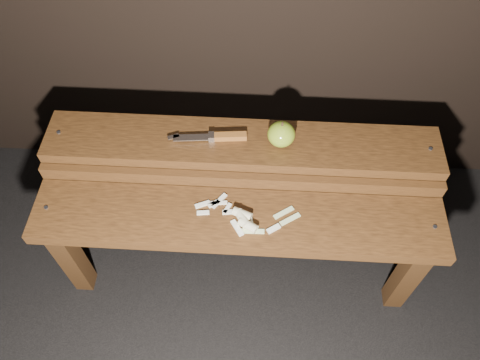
# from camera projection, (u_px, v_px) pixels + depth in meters

# --- Properties ---
(ground) EXTENTS (60.00, 60.00, 0.00)m
(ground) POSITION_uv_depth(u_px,v_px,m) (239.00, 264.00, 1.71)
(ground) COLOR black
(bench_front_tier) EXTENTS (1.20, 0.20, 0.42)m
(bench_front_tier) POSITION_uv_depth(u_px,v_px,m) (238.00, 232.00, 1.39)
(bench_front_tier) COLOR #321C0C
(bench_front_tier) RESTS_ON ground
(bench_rear_tier) EXTENTS (1.20, 0.21, 0.50)m
(bench_rear_tier) POSITION_uv_depth(u_px,v_px,m) (242.00, 159.00, 1.47)
(bench_rear_tier) COLOR #321C0C
(bench_rear_tier) RESTS_ON ground
(apple) EXTENTS (0.08, 0.08, 0.09)m
(apple) POSITION_uv_depth(u_px,v_px,m) (281.00, 134.00, 1.37)
(apple) COLOR olive
(apple) RESTS_ON bench_rear_tier
(knife) EXTENTS (0.24, 0.04, 0.02)m
(knife) POSITION_uv_depth(u_px,v_px,m) (220.00, 137.00, 1.40)
(knife) COLOR brown
(knife) RESTS_ON bench_rear_tier
(apple_scraps) EXTENTS (0.31, 0.14, 0.03)m
(apple_scraps) POSITION_uv_depth(u_px,v_px,m) (243.00, 218.00, 1.33)
(apple_scraps) COLOR beige
(apple_scraps) RESTS_ON bench_front_tier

